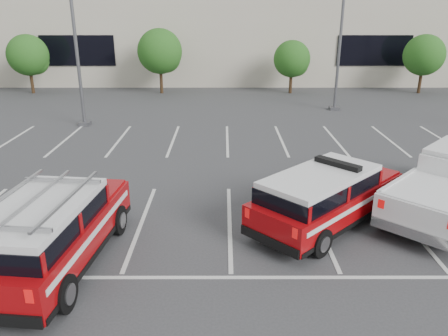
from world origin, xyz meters
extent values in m
plane|color=#363638|center=(0.00, 0.00, 0.00)|extent=(120.00, 120.00, 0.00)
cube|color=silver|center=(0.00, 4.50, 0.01)|extent=(23.00, 15.00, 0.01)
cube|color=beige|center=(0.00, 32.00, 4.00)|extent=(60.00, 15.00, 8.00)
cylinder|color=#3F2B19|center=(-15.00, 22.00, 0.84)|extent=(0.24, 0.24, 1.67)
sphere|color=#1D5216|center=(-15.00, 22.00, 2.88)|extent=(3.07, 3.07, 3.07)
sphere|color=#1D5216|center=(-14.60, 22.20, 2.42)|extent=(2.05, 2.05, 2.05)
cylinder|color=#3F2B19|center=(-5.00, 22.00, 0.92)|extent=(0.24, 0.24, 1.84)
sphere|color=#1D5216|center=(-5.00, 22.00, 3.16)|extent=(3.37, 3.37, 3.37)
sphere|color=#1D5216|center=(-4.60, 22.20, 2.65)|extent=(2.24, 2.24, 2.24)
cylinder|color=#3F2B19|center=(5.00, 22.00, 0.76)|extent=(0.24, 0.24, 1.51)
sphere|color=#1D5216|center=(5.00, 22.00, 2.60)|extent=(2.77, 2.77, 2.77)
sphere|color=#1D5216|center=(5.40, 22.20, 2.18)|extent=(1.85, 1.85, 1.85)
cylinder|color=#3F2B19|center=(15.00, 22.00, 0.84)|extent=(0.24, 0.24, 1.67)
sphere|color=#1D5216|center=(15.00, 22.00, 2.88)|extent=(3.07, 3.07, 3.07)
sphere|color=#1D5216|center=(15.40, 22.20, 2.42)|extent=(2.05, 2.05, 2.05)
cube|color=#59595E|center=(-8.00, 12.00, 0.10)|extent=(0.60, 0.60, 0.20)
cylinder|color=#59595E|center=(-8.00, 12.00, 5.00)|extent=(0.18, 0.18, 10.00)
cube|color=#59595E|center=(7.00, 16.00, 0.10)|extent=(0.60, 0.60, 0.20)
cylinder|color=#59595E|center=(7.00, 16.00, 5.00)|extent=(0.18, 0.18, 10.00)
cube|color=#8F060A|center=(2.96, 0.04, 0.75)|extent=(5.28, 5.24, 0.83)
cube|color=black|center=(2.60, -0.31, 1.39)|extent=(4.04, 4.01, 0.44)
cube|color=silver|center=(2.60, -0.31, 1.69)|extent=(3.95, 3.93, 0.16)
cube|color=black|center=(3.21, 0.28, 1.84)|extent=(1.23, 1.24, 0.15)
cube|color=#8F060A|center=(-4.42, -2.24, 0.81)|extent=(2.69, 5.64, 0.90)
cube|color=black|center=(-4.47, -2.77, 1.49)|extent=(2.34, 3.92, 0.47)
cube|color=silver|center=(-4.47, -2.77, 1.81)|extent=(2.29, 3.84, 0.17)
cube|color=#A5A5A8|center=(-4.47, -2.77, 2.11)|extent=(2.37, 3.56, 0.06)
camera|label=1|loc=(-0.18, -11.92, 6.16)|focal=35.00mm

